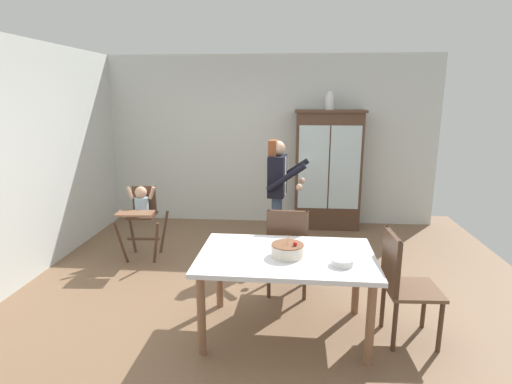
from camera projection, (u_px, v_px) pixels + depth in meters
The scene contains 12 objects.
ground_plane at pixel (256, 293), 4.42m from camera, with size 6.24×6.24×0.00m, color brown.
wall_back at pixel (269, 141), 6.66m from camera, with size 5.32×0.06×2.70m, color silver.
wall_left at pixel (8, 166), 4.32m from camera, with size 0.06×5.32×2.70m, color silver.
china_cabinet at pixel (328, 170), 6.43m from camera, with size 1.07×0.48×1.86m.
ceramic_vase at pixel (330, 102), 6.19m from camera, with size 0.13×0.13×0.27m.
high_chair_with_toddler at pixel (142, 209), 5.24m from camera, with size 0.61×0.71×0.95m.
adult_person at pixel (278, 184), 5.22m from camera, with size 0.54×0.53×1.53m.
dining_table at pixel (286, 264), 3.55m from camera, with size 1.53×0.99×0.74m.
birthday_cake at pixel (288, 250), 3.48m from camera, with size 0.28×0.28×0.19m.
serving_bowl at pixel (342, 262), 3.30m from camera, with size 0.18×0.18×0.06m, color silver.
dining_chair_far_side at pixel (288, 246), 4.25m from camera, with size 0.46×0.46×0.96m.
dining_chair_right_end at pixel (401, 279), 3.47m from camera, with size 0.46×0.46×0.96m.
Camera 1 is at (0.34, -4.04, 2.08)m, focal length 28.78 mm.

